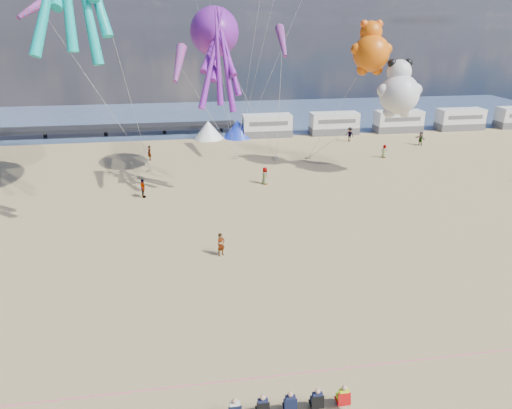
{
  "coord_description": "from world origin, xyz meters",
  "views": [
    {
      "loc": [
        -4.83,
        -20.73,
        14.79
      ],
      "look_at": [
        -0.73,
        6.0,
        3.87
      ],
      "focal_mm": 32.0,
      "sensor_mm": 36.0,
      "label": 1
    }
  ],
  "objects_px": {
    "kite_panda": "(399,94)",
    "windsock_left": "(38,5)",
    "beachgoer_6": "(384,151)",
    "sandbag_b": "(275,158)",
    "kite_octopus_purple": "(214,32)",
    "spectator_row": "(289,402)",
    "motorhome_2": "(398,121)",
    "kite_teddy_orange": "(371,53)",
    "windsock_mid": "(282,42)",
    "beachgoer_0": "(265,176)",
    "motorhome_3": "(460,119)",
    "windsock_right": "(179,64)",
    "motorhome_1": "(334,123)",
    "sandbag_d": "(277,160)",
    "sandbag_c": "(308,158)",
    "motorhome_0": "(267,126)",
    "beachgoer_3": "(143,188)",
    "beachgoer_2": "(350,134)",
    "tent_white": "(208,130)",
    "beachgoer_4": "(421,139)",
    "beachgoer_5": "(149,153)",
    "sandbag_a": "(150,170)",
    "sandbag_e": "(236,158)",
    "standing_person": "(221,245)"
  },
  "relations": [
    {
      "from": "motorhome_0",
      "to": "beachgoer_3",
      "type": "bearing_deg",
      "value": -125.21
    },
    {
      "from": "beachgoer_0",
      "to": "beachgoer_3",
      "type": "relative_size",
      "value": 0.99
    },
    {
      "from": "beachgoer_5",
      "to": "sandbag_c",
      "type": "distance_m",
      "value": 18.18
    },
    {
      "from": "motorhome_0",
      "to": "beachgoer_5",
      "type": "distance_m",
      "value": 17.84
    },
    {
      "from": "sandbag_a",
      "to": "kite_teddy_orange",
      "type": "relative_size",
      "value": 0.08
    },
    {
      "from": "tent_white",
      "to": "sandbag_b",
      "type": "xyz_separation_m",
      "value": [
        7.0,
        -10.87,
        -1.09
      ]
    },
    {
      "from": "kite_panda",
      "to": "windsock_left",
      "type": "height_order",
      "value": "windsock_left"
    },
    {
      "from": "motorhome_2",
      "to": "kite_octopus_purple",
      "type": "xyz_separation_m",
      "value": [
        -26.85,
        -16.33,
        12.35
      ]
    },
    {
      "from": "sandbag_c",
      "to": "kite_octopus_purple",
      "type": "xyz_separation_m",
      "value": [
        -10.7,
        -4.87,
        13.74
      ]
    },
    {
      "from": "beachgoer_4",
      "to": "sandbag_a",
      "type": "height_order",
      "value": "beachgoer_4"
    },
    {
      "from": "beachgoer_6",
      "to": "kite_octopus_purple",
      "type": "distance_m",
      "value": 23.79
    },
    {
      "from": "beachgoer_2",
      "to": "sandbag_d",
      "type": "height_order",
      "value": "beachgoer_2"
    },
    {
      "from": "motorhome_3",
      "to": "kite_octopus_purple",
      "type": "relative_size",
      "value": 0.61
    },
    {
      "from": "sandbag_c",
      "to": "beachgoer_2",
      "type": "bearing_deg",
      "value": 43.77
    },
    {
      "from": "sandbag_e",
      "to": "kite_panda",
      "type": "xyz_separation_m",
      "value": [
        14.84,
        -8.77,
        8.12
      ]
    },
    {
      "from": "motorhome_0",
      "to": "beachgoer_6",
      "type": "bearing_deg",
      "value": -46.84
    },
    {
      "from": "beachgoer_2",
      "to": "tent_white",
      "type": "bearing_deg",
      "value": -145.67
    },
    {
      "from": "tent_white",
      "to": "beachgoer_4",
      "type": "height_order",
      "value": "tent_white"
    },
    {
      "from": "sandbag_b",
      "to": "windsock_left",
      "type": "xyz_separation_m",
      "value": [
        -22.52,
        -2.37,
        15.98
      ]
    },
    {
      "from": "motorhome_1",
      "to": "sandbag_d",
      "type": "distance_m",
      "value": 15.79
    },
    {
      "from": "motorhome_1",
      "to": "beachgoer_3",
      "type": "relative_size",
      "value": 3.87
    },
    {
      "from": "beachgoer_5",
      "to": "kite_teddy_orange",
      "type": "relative_size",
      "value": 0.28
    },
    {
      "from": "windsock_left",
      "to": "motorhome_1",
      "type": "bearing_deg",
      "value": 42.62
    },
    {
      "from": "motorhome_2",
      "to": "tent_white",
      "type": "relative_size",
      "value": 1.65
    },
    {
      "from": "spectator_row",
      "to": "standing_person",
      "type": "xyz_separation_m",
      "value": [
        -1.6,
        13.91,
        0.17
      ]
    },
    {
      "from": "standing_person",
      "to": "motorhome_1",
      "type": "bearing_deg",
      "value": 28.95
    },
    {
      "from": "kite_teddy_orange",
      "to": "windsock_mid",
      "type": "height_order",
      "value": "windsock_mid"
    },
    {
      "from": "motorhome_2",
      "to": "sandbag_e",
      "type": "bearing_deg",
      "value": -157.39
    },
    {
      "from": "motorhome_3",
      "to": "windsock_mid",
      "type": "distance_m",
      "value": 33.34
    },
    {
      "from": "motorhome_3",
      "to": "beachgoer_6",
      "type": "height_order",
      "value": "motorhome_3"
    },
    {
      "from": "windsock_left",
      "to": "windsock_mid",
      "type": "xyz_separation_m",
      "value": [
        22.95,
        1.45,
        -3.3
      ]
    },
    {
      "from": "beachgoer_4",
      "to": "kite_panda",
      "type": "relative_size",
      "value": 0.26
    },
    {
      "from": "motorhome_3",
      "to": "spectator_row",
      "type": "xyz_separation_m",
      "value": [
        -35.9,
        -47.2,
        -0.85
      ]
    },
    {
      "from": "windsock_right",
      "to": "kite_octopus_purple",
      "type": "bearing_deg",
      "value": 64.02
    },
    {
      "from": "spectator_row",
      "to": "kite_octopus_purple",
      "type": "distance_m",
      "value": 33.58
    },
    {
      "from": "motorhome_1",
      "to": "kite_teddy_orange",
      "type": "xyz_separation_m",
      "value": [
        -2.56,
        -17.28,
        10.41
      ]
    },
    {
      "from": "sandbag_e",
      "to": "windsock_mid",
      "type": "xyz_separation_m",
      "value": [
        4.8,
        -1.65,
        12.68
      ]
    },
    {
      "from": "spectator_row",
      "to": "sandbag_d",
      "type": "relative_size",
      "value": 12.2
    },
    {
      "from": "sandbag_c",
      "to": "beachgoer_5",
      "type": "bearing_deg",
      "value": 173.23
    },
    {
      "from": "motorhome_1",
      "to": "beachgoer_0",
      "type": "xyz_separation_m",
      "value": [
        -13.12,
        -19.38,
        -0.65
      ]
    },
    {
      "from": "motorhome_2",
      "to": "beachgoer_0",
      "type": "height_order",
      "value": "motorhome_2"
    },
    {
      "from": "spectator_row",
      "to": "sandbag_b",
      "type": "distance_m",
      "value": 36.89
    },
    {
      "from": "beachgoer_6",
      "to": "sandbag_b",
      "type": "relative_size",
      "value": 3.06
    },
    {
      "from": "beachgoer_0",
      "to": "sandbag_c",
      "type": "bearing_deg",
      "value": -67.53
    },
    {
      "from": "beachgoer_0",
      "to": "sandbag_d",
      "type": "distance_m",
      "value": 8.1
    },
    {
      "from": "spectator_row",
      "to": "kite_panda",
      "type": "height_order",
      "value": "kite_panda"
    },
    {
      "from": "motorhome_0",
      "to": "sandbag_b",
      "type": "bearing_deg",
      "value": -95.26
    },
    {
      "from": "motorhome_0",
      "to": "sandbag_c",
      "type": "height_order",
      "value": "motorhome_0"
    },
    {
      "from": "beachgoer_3",
      "to": "sandbag_c",
      "type": "relative_size",
      "value": 3.41
    },
    {
      "from": "beachgoer_0",
      "to": "sandbag_d",
      "type": "height_order",
      "value": "beachgoer_0"
    }
  ]
}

